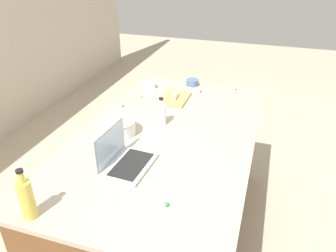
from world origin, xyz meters
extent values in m
plane|color=#B7A88E|center=(0.00, 0.00, 0.00)|extent=(12.00, 12.00, 0.00)
cube|color=brown|center=(0.00, 0.00, 0.43)|extent=(1.90, 1.04, 0.87)
cube|color=tan|center=(0.00, 0.00, 0.89)|extent=(1.96, 1.10, 0.03)
cube|color=#B7B7BC|center=(-0.42, 0.08, 0.91)|extent=(0.32, 0.24, 0.02)
cube|color=black|center=(-0.42, 0.07, 0.92)|extent=(0.28, 0.17, 0.00)
cube|color=#B7B7BC|center=(-0.42, 0.20, 1.02)|extent=(0.30, 0.03, 0.20)
cube|color=silver|center=(-0.42, 0.19, 1.02)|extent=(0.27, 0.02, 0.18)
cylinder|color=white|center=(-0.11, 0.30, 0.95)|extent=(0.23, 0.23, 0.10)
cylinder|color=black|center=(-0.11, 0.30, 0.95)|extent=(0.19, 0.19, 0.08)
torus|color=white|center=(-0.11, 0.30, 1.00)|extent=(0.23, 0.23, 0.01)
cylinder|color=white|center=(0.10, 0.08, 0.97)|extent=(0.07, 0.07, 0.14)
cylinder|color=white|center=(0.10, 0.08, 1.06)|extent=(0.03, 0.03, 0.04)
cylinder|color=black|center=(0.10, 0.08, 1.09)|extent=(0.03, 0.03, 0.01)
cylinder|color=#DBC64C|center=(-0.91, 0.35, 1.00)|extent=(0.07, 0.07, 0.19)
cylinder|color=#DBC64C|center=(-0.91, 0.35, 1.12)|extent=(0.03, 0.03, 0.05)
cylinder|color=black|center=(-0.91, 0.35, 1.15)|extent=(0.03, 0.03, 0.01)
cube|color=tan|center=(0.52, 0.11, 0.91)|extent=(0.29, 0.19, 0.02)
cube|color=#F4E58C|center=(0.51, 0.11, 0.94)|extent=(0.11, 0.04, 0.04)
cylinder|color=white|center=(0.69, 0.38, 0.92)|extent=(0.10, 0.10, 0.05)
cylinder|color=slate|center=(0.86, 0.06, 0.93)|extent=(0.11, 0.11, 0.05)
sphere|color=green|center=(0.27, 0.45, 0.91)|extent=(0.02, 0.02, 0.02)
sphere|color=blue|center=(0.87, -0.32, 0.91)|extent=(0.01, 0.01, 0.01)
sphere|color=#CC3399|center=(0.73, -0.05, 0.91)|extent=(0.02, 0.02, 0.02)
sphere|color=yellow|center=(0.48, 0.38, 0.91)|extent=(0.02, 0.02, 0.02)
sphere|color=green|center=(-0.66, -0.21, 0.91)|extent=(0.02, 0.02, 0.02)
camera|label=1|loc=(-1.76, -0.57, 1.97)|focal=35.06mm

